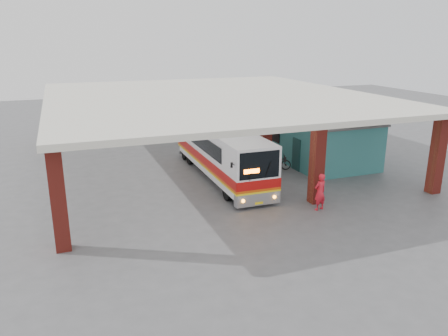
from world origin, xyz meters
name	(u,v)px	position (x,y,z in m)	size (l,w,h in m)	color
ground	(240,191)	(0.00, 0.00, 0.00)	(90.00, 90.00, 0.00)	#515154
brick_columns	(231,134)	(1.43, 5.00, 2.17)	(20.10, 21.60, 4.35)	maroon
canopy_roof	(211,97)	(0.50, 6.50, 4.50)	(21.00, 23.00, 0.30)	silver
shop_building	(318,139)	(7.49, 4.00, 1.56)	(5.20, 8.20, 3.11)	teal
coach_bus	(221,151)	(-0.12, 2.88, 1.68)	(2.55, 11.62, 3.37)	white
motorcycle	(276,162)	(3.77, 2.98, 0.52)	(0.69, 1.98, 1.04)	black
pedestrian	(320,192)	(2.65, -3.97, 0.95)	(0.69, 0.45, 1.89)	red
red_chair	(259,147)	(4.74, 7.65, 0.41)	(0.61, 0.61, 0.88)	red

